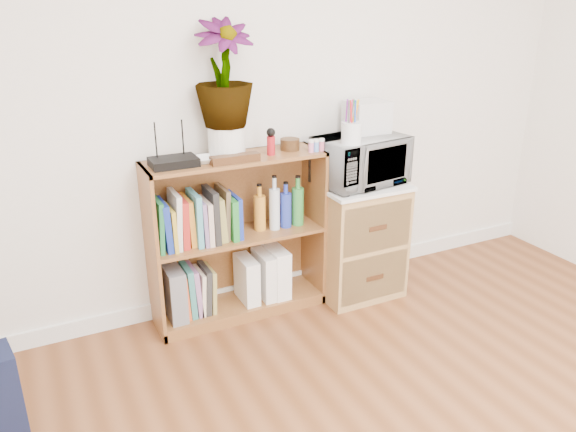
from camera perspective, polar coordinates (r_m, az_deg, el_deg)
skirting_board at (r=3.63m, az=-0.53°, el=-6.63°), size 4.00×0.02×0.10m
bookshelf at (r=3.21m, az=-5.11°, el=-2.24°), size 1.00×0.30×0.95m
wicker_unit at (r=3.51m, az=6.89°, el=-2.38°), size 0.50×0.45×0.70m
microwave at (r=3.33m, az=7.36°, el=5.64°), size 0.56×0.42×0.28m
pen_cup at (r=3.11m, az=6.45°, el=8.37°), size 0.11×0.11×0.12m
small_appliance at (r=3.39m, az=8.01°, el=9.96°), size 0.23×0.20×0.19m
router at (r=2.93m, az=-11.55°, el=5.41°), size 0.24×0.16×0.04m
white_bowl at (r=2.96m, az=-8.47°, el=5.68°), size 0.13×0.13×0.03m
plant_pot at (r=3.03m, az=-6.25°, el=7.50°), size 0.20×0.20×0.17m
potted_plant at (r=2.97m, az=-6.53°, el=14.19°), size 0.30×0.30×0.54m
trinket_box at (r=2.94m, az=-5.40°, el=5.82°), size 0.26×0.07×0.04m
kokeshi_doll at (r=3.07m, az=-1.74°, el=7.16°), size 0.05×0.05×0.10m
wooden_bowl at (r=3.18m, az=0.19°, el=7.30°), size 0.11×0.11×0.06m
paint_jars at (r=3.15m, az=2.90°, el=7.00°), size 0.10×0.04×0.05m
file_box at (r=3.22m, az=-11.53°, el=-7.58°), size 0.09×0.24×0.30m
magazine_holder_left at (r=3.33m, az=-4.21°, el=-6.42°), size 0.09×0.22×0.27m
magazine_holder_mid at (r=3.37m, az=-2.32°, el=-5.94°), size 0.09×0.23×0.28m
magazine_holder_right at (r=3.39m, az=-1.22°, el=-5.58°), size 0.09×0.24×0.30m
cookbooks at (r=3.08m, az=-9.27°, el=-0.29°), size 0.46×0.20×0.31m
liquor_bottles at (r=3.24m, az=-0.90°, el=1.26°), size 0.30×0.07×0.31m
lower_books at (r=3.25m, az=-9.30°, el=-7.38°), size 0.19×0.19×0.30m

